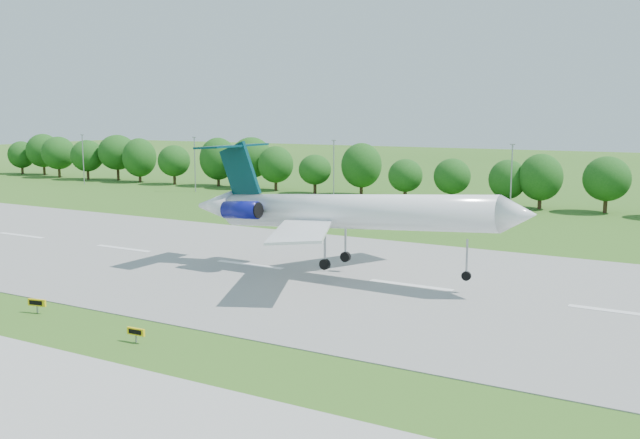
# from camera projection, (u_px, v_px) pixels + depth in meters

# --- Properties ---
(ground) EXTENTS (600.00, 600.00, 0.00)m
(ground) POSITION_uv_depth(u_px,v_px,m) (81.00, 319.00, 60.95)
(ground) COLOR #285717
(ground) RESTS_ON ground
(runway) EXTENTS (400.00, 45.00, 0.08)m
(runway) POSITION_uv_depth(u_px,v_px,m) (250.00, 265.00, 82.43)
(runway) COLOR gray
(runway) RESTS_ON ground
(tree_line) EXTENTS (288.40, 8.40, 10.40)m
(tree_line) POSITION_uv_depth(u_px,v_px,m) (448.00, 171.00, 139.08)
(tree_line) COLOR #382314
(tree_line) RESTS_ON ground
(light_poles) EXTENTS (175.90, 0.25, 12.19)m
(light_poles) POSITION_uv_depth(u_px,v_px,m) (417.00, 173.00, 131.69)
(light_poles) COLOR gray
(light_poles) RESTS_ON ground
(airliner) EXTENTS (39.83, 29.08, 13.13)m
(airliner) POSITION_uv_depth(u_px,v_px,m) (336.00, 210.00, 75.81)
(airliner) COLOR white
(airliner) RESTS_ON ground
(taxi_sign_centre) EXTENTS (1.81, 0.56, 1.27)m
(taxi_sign_centre) POSITION_uv_depth(u_px,v_px,m) (37.00, 303.00, 62.68)
(taxi_sign_centre) COLOR gray
(taxi_sign_centre) RESTS_ON ground
(taxi_sign_right) EXTENTS (1.64, 0.29, 1.15)m
(taxi_sign_right) POSITION_uv_depth(u_px,v_px,m) (136.00, 332.00, 54.69)
(taxi_sign_right) COLOR gray
(taxi_sign_right) RESTS_ON ground
(service_vehicle_a) EXTENTS (3.63, 1.52, 1.17)m
(service_vehicle_a) POSITION_uv_depth(u_px,v_px,m) (343.00, 201.00, 137.04)
(service_vehicle_a) COLOR white
(service_vehicle_a) RESTS_ON ground
(service_vehicle_b) EXTENTS (4.19, 2.68, 1.33)m
(service_vehicle_b) POSITION_uv_depth(u_px,v_px,m) (414.00, 205.00, 131.32)
(service_vehicle_b) COLOR white
(service_vehicle_b) RESTS_ON ground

